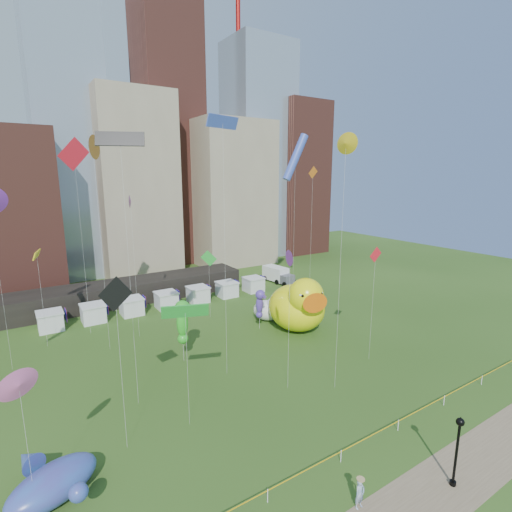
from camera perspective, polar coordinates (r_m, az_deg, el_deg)
ground at (r=29.98m, az=12.43°, el=-27.64°), size 160.00×160.00×0.00m
skyline at (r=79.27m, az=-19.35°, el=13.05°), size 101.00×23.00×68.00m
crane_right at (r=97.18m, az=-2.11°, el=28.62°), size 23.00×1.00×76.00m
pavilion at (r=61.73m, az=-19.45°, el=-5.12°), size 38.00×6.00×3.20m
vendor_tents at (r=57.68m, az=-13.11°, el=-6.44°), size 33.24×2.80×2.40m
caution_tape at (r=29.56m, az=12.50°, el=-26.62°), size 50.00×0.06×0.90m
big_duck at (r=47.94m, az=6.29°, el=-7.22°), size 8.53×10.10×7.20m
small_duck at (r=51.48m, az=1.87°, el=-7.85°), size 4.39×4.86×3.40m
seahorse_green at (r=40.27m, az=-10.84°, el=-9.08°), size 1.65×2.03×6.61m
seahorse_purple at (r=48.01m, az=0.58°, el=-6.76°), size 1.28×1.58×5.11m
whale_inflatable at (r=29.18m, az=-28.05°, el=-27.42°), size 6.13×6.74×2.40m
lamppost at (r=28.80m, az=27.69°, el=-23.43°), size 0.50×0.50×4.79m
box_truck at (r=69.53m, az=3.21°, el=-2.74°), size 3.07×6.57×2.70m
woman at (r=26.78m, az=15.12°, el=-30.87°), size 0.68×0.45×1.83m
kite_0 at (r=40.12m, az=17.27°, el=-0.37°), size 1.57×0.12×11.99m
kite_1 at (r=25.07m, az=-31.72°, el=-15.96°), size 1.46×1.02×8.80m
kite_2 at (r=31.10m, az=-19.49°, el=15.81°), size 3.40×1.81×22.09m
kite_3 at (r=28.71m, az=-10.45°, el=-8.08°), size 3.36×1.62×9.79m
kite_4 at (r=32.69m, az=13.19°, el=15.78°), size 0.43×1.74×22.30m
kite_5 at (r=56.47m, az=5.87°, el=14.33°), size 4.03×1.68×24.73m
kite_6 at (r=42.93m, az=-23.01°, el=14.58°), size 1.37×2.26×22.87m
kite_8 at (r=48.43m, az=-25.35°, el=13.17°), size 3.52×1.28×23.10m
kite_9 at (r=45.45m, az=-18.10°, el=7.56°), size 0.64×1.40×16.77m
kite_10 at (r=26.78m, az=-20.12°, el=-5.70°), size 1.84×1.65×12.60m
kite_11 at (r=51.13m, az=-7.01°, el=-0.46°), size 1.98×0.88×9.28m
kite_12 at (r=47.58m, az=-29.73°, el=0.14°), size 1.05×2.71×11.01m
kite_13 at (r=34.67m, az=-4.95°, el=18.94°), size 3.45×1.42×23.91m
kite_14 at (r=55.71m, az=8.41°, el=11.13°), size 0.17×1.71×20.17m
kite_15 at (r=32.65m, az=5.07°, el=-0.40°), size 0.60×1.32×12.76m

